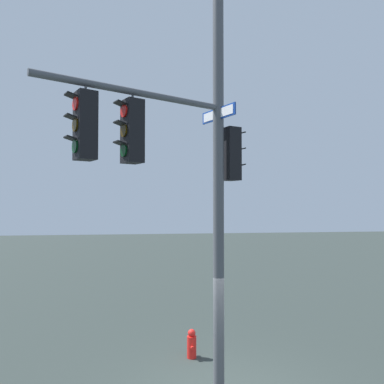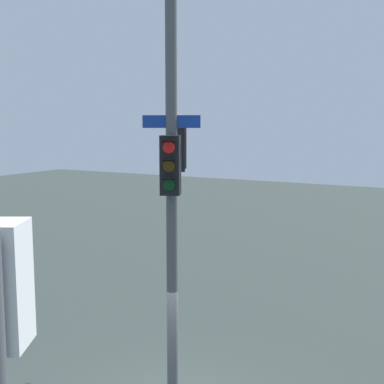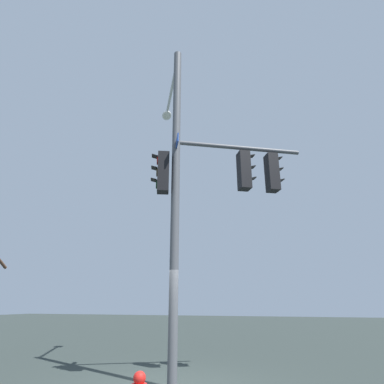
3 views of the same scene
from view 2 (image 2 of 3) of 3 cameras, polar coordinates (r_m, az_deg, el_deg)
The scene contains 1 object.
main_signal_pole_assembly at distance 10.72m, azimuth -2.98°, elevation 4.18°, with size 3.54×4.92×8.95m.
Camera 2 is at (-5.15, 8.44, 5.82)m, focal length 49.29 mm.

